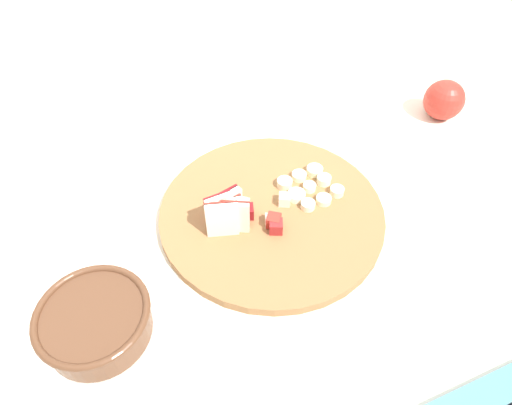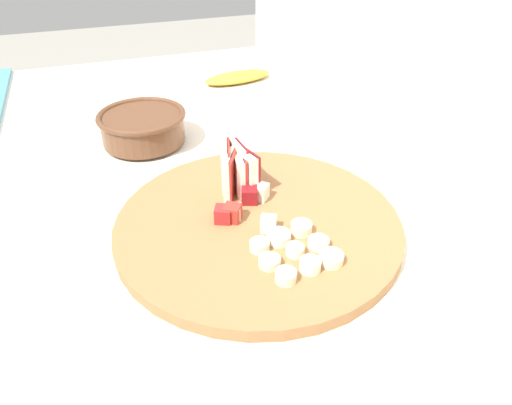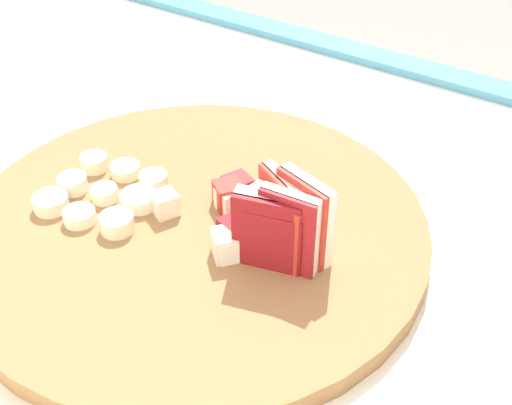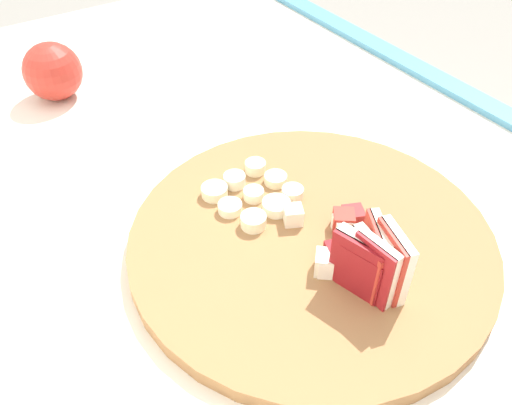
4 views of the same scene
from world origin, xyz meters
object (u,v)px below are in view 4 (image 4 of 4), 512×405
at_px(apple_dice_pile, 333,238).
at_px(banana_slice_rows, 253,194).
at_px(whole_apple, 53,71).
at_px(apple_wedge_fan, 371,264).
at_px(cutting_board, 311,240).

relative_size(apple_dice_pile, banana_slice_rows, 1.00).
relative_size(apple_dice_pile, whole_apple, 1.22).
bearing_deg(apple_wedge_fan, whole_apple, 13.39).
relative_size(banana_slice_rows, whole_apple, 1.22).
xyz_separation_m(cutting_board, apple_dice_pile, (-0.02, -0.01, 0.02)).
height_order(cutting_board, whole_apple, whole_apple).
height_order(apple_dice_pile, whole_apple, whole_apple).
relative_size(cutting_board, apple_dice_pile, 3.74).
distance_m(cutting_board, apple_dice_pile, 0.03).
relative_size(apple_wedge_fan, banana_slice_rows, 0.69).
height_order(apple_wedge_fan, whole_apple, apple_wedge_fan).
bearing_deg(cutting_board, banana_slice_rows, 13.46).
xyz_separation_m(apple_wedge_fan, banana_slice_rows, (0.16, 0.02, -0.02)).
xyz_separation_m(apple_wedge_fan, apple_dice_pile, (0.06, -0.01, -0.02)).
distance_m(apple_dice_pile, banana_slice_rows, 0.11).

